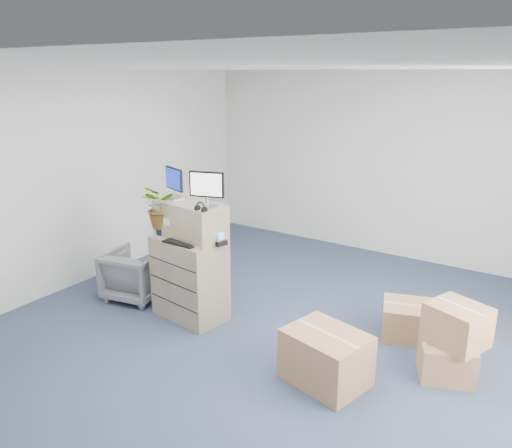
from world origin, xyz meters
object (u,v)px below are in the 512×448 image
Objects in this scene: filing_cabinet_lower at (190,278)px; monitor_right at (207,187)px; water_bottle at (199,230)px; potted_plant at (163,213)px; keyboard at (181,243)px; monitor_left at (174,181)px; office_chair at (135,272)px.

monitor_right reaches higher than filing_cabinet_lower.
water_bottle reaches higher than filing_cabinet_lower.
water_bottle is (0.12, 0.06, 0.60)m from filing_cabinet_lower.
potted_plant is (-0.45, -0.11, 0.15)m from water_bottle.
potted_plant is at bearing 169.39° from monitor_right.
potted_plant is at bearing 162.58° from keyboard.
filing_cabinet_lower is at bearing 8.57° from potted_plant.
monitor_right is (0.54, -0.09, 0.02)m from monitor_left.
monitor_right reaches higher than keyboard.
monitor_left is 0.93× the size of monitor_right.
keyboard is 0.47m from potted_plant.
monitor_right is 0.69m from keyboard.
filing_cabinet_lower is 1.56× the size of potted_plant.
office_chair is (-0.97, 0.19, -0.63)m from keyboard.
monitor_left is 0.86× the size of keyboard.
office_chair is at bearing 163.31° from monitor_right.
monitor_left reaches higher than keyboard.
potted_plant is at bearing -92.79° from monitor_left.
monitor_right is at bearing -15.78° from water_bottle.
monitor_left reaches higher than office_chair.
keyboard is 1.17m from office_chair.
potted_plant is (-0.37, 0.12, 0.26)m from keyboard.
potted_plant reaches higher than filing_cabinet_lower.
keyboard is at bearing 157.46° from office_chair.
office_chair is (-0.66, -0.08, -1.24)m from monitor_left.
monitor_right is 0.93× the size of keyboard.
filing_cabinet_lower reaches higher than office_chair.
filing_cabinet_lower is at bearing 104.92° from keyboard.
keyboard is 0.26m from water_bottle.
filing_cabinet_lower is 2.51× the size of monitor_right.
filing_cabinet_lower is 1.40× the size of office_chair.
monitor_left is at bearing 139.26° from keyboard.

